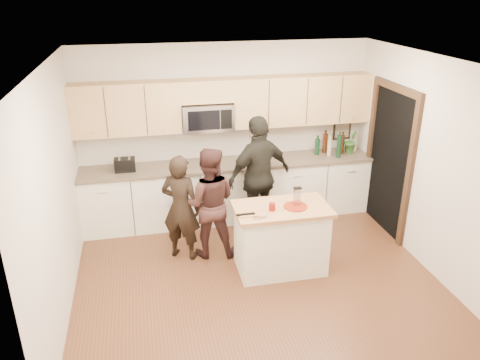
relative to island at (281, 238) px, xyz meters
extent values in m
plane|color=brown|center=(-0.36, -0.10, -0.45)|extent=(4.50, 4.50, 0.00)
cube|color=beige|center=(-0.36, 1.90, 0.90)|extent=(4.50, 0.02, 2.70)
cube|color=beige|center=(-0.36, -2.10, 0.90)|extent=(4.50, 0.02, 2.70)
cube|color=beige|center=(-2.61, -0.10, 0.90)|extent=(0.02, 4.00, 2.70)
cube|color=beige|center=(1.89, -0.10, 0.90)|extent=(0.02, 4.00, 2.70)
cube|color=white|center=(-0.36, -0.10, 2.25)|extent=(4.50, 4.00, 0.02)
cube|color=white|center=(-0.36, 1.59, 0.00)|extent=(4.50, 0.62, 0.90)
cube|color=#75634E|center=(-0.36, 1.58, 0.47)|extent=(4.50, 0.66, 0.04)
cube|color=tan|center=(-1.83, 1.73, 1.37)|extent=(1.55, 0.33, 0.75)
cube|color=tan|center=(0.81, 1.73, 1.37)|extent=(2.17, 0.33, 0.75)
cube|color=tan|center=(-0.67, 1.73, 1.58)|extent=(0.78, 0.33, 0.33)
cube|color=silver|center=(-0.67, 1.70, 1.20)|extent=(0.76, 0.40, 0.40)
cube|color=black|center=(-0.75, 1.50, 1.20)|extent=(0.47, 0.01, 0.29)
cube|color=black|center=(-0.41, 1.50, 1.20)|extent=(0.17, 0.01, 0.29)
cube|color=black|center=(1.88, 0.80, 0.60)|extent=(0.02, 1.05, 2.10)
cube|color=#332113|center=(1.86, 0.22, 0.60)|extent=(0.06, 0.10, 2.10)
cube|color=#332113|center=(1.86, 1.38, 0.60)|extent=(0.06, 0.10, 2.10)
cube|color=#332113|center=(1.86, 0.80, 1.70)|extent=(0.06, 1.25, 0.10)
cube|color=black|center=(1.59, 1.89, 0.83)|extent=(0.30, 0.03, 0.38)
cube|color=#C4AC8C|center=(1.59, 1.87, 0.83)|extent=(0.24, 0.00, 0.32)
cube|color=white|center=(-1.31, 1.27, 0.25)|extent=(0.34, 0.01, 0.48)
cube|color=white|center=(-1.31, 1.57, 0.48)|extent=(0.34, 0.60, 0.01)
cube|color=white|center=(0.00, 0.00, -0.03)|extent=(1.11, 0.65, 0.85)
cube|color=tan|center=(0.00, 0.00, 0.42)|extent=(1.20, 0.71, 0.05)
cylinder|color=maroon|center=(0.16, -0.04, 0.45)|extent=(0.29, 0.29, 0.02)
cube|color=silver|center=(0.20, 0.01, 0.57)|extent=(0.08, 0.06, 0.21)
cube|color=black|center=(0.20, 0.01, 0.68)|extent=(0.10, 0.06, 0.02)
cylinder|color=maroon|center=(-0.15, -0.06, 0.49)|extent=(0.08, 0.08, 0.10)
cube|color=tan|center=(-0.46, -0.12, 0.45)|extent=(0.24, 0.16, 0.02)
cube|color=black|center=(-0.50, -0.14, 0.47)|extent=(0.23, 0.03, 0.02)
cube|color=silver|center=(-0.35, -0.25, 0.47)|extent=(0.17, 0.02, 0.01)
cube|color=black|center=(-1.92, 1.57, 0.58)|extent=(0.30, 0.19, 0.19)
cube|color=silver|center=(-1.99, 1.57, 0.68)|extent=(0.03, 0.14, 0.00)
cube|color=silver|center=(-1.85, 1.57, 0.68)|extent=(0.03, 0.14, 0.00)
cylinder|color=black|center=(1.09, 1.65, 0.64)|extent=(0.08, 0.08, 0.32)
cylinder|color=#38190A|center=(1.24, 1.72, 0.67)|extent=(0.08, 0.08, 0.37)
cylinder|color=tan|center=(1.26, 1.56, 0.65)|extent=(0.07, 0.07, 0.34)
cylinder|color=black|center=(1.51, 1.64, 0.66)|extent=(0.07, 0.07, 0.35)
cylinder|color=#38190A|center=(1.48, 1.59, 0.67)|extent=(0.06, 0.06, 0.37)
cylinder|color=tan|center=(1.74, 1.68, 0.66)|extent=(0.09, 0.09, 0.35)
cylinder|color=black|center=(1.36, 1.44, 0.70)|extent=(0.07, 0.07, 0.42)
imported|color=#39732E|center=(1.65, 1.62, 0.69)|extent=(0.28, 0.27, 0.41)
imported|color=black|center=(-1.21, 0.58, 0.28)|extent=(0.64, 0.57, 1.47)
imported|color=#311A18|center=(-0.84, 0.57, 0.32)|extent=(0.84, 0.71, 1.55)
imported|color=black|center=(-0.03, 1.03, 0.45)|extent=(1.14, 0.80, 1.80)
camera|label=1|loc=(-1.63, -5.02, 3.02)|focal=35.00mm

